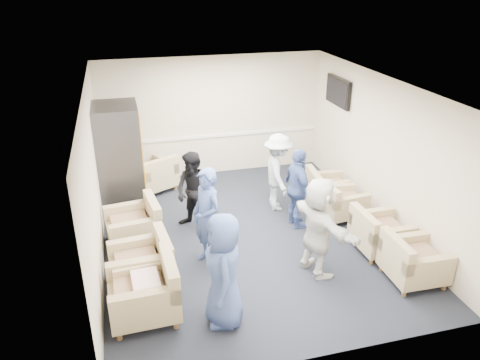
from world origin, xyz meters
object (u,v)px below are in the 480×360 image
object	(u,v)px
armchair_left_near	(148,293)
armchair_right_near	(411,262)
person_front_left	(224,271)
person_mid_left	(207,218)
armchair_right_midnear	(378,234)
armchair_right_far	(326,190)
person_mid_right	(298,189)
person_front_right	(318,227)
person_back_right	(278,172)
armchair_left_mid	(145,266)
armchair_corner	(154,176)
armchair_left_far	(137,226)
armchair_right_midfar	(339,202)
vending_machine	(120,159)
person_back_left	(194,192)

from	to	relation	value
armchair_left_near	armchair_right_near	world-z (taller)	armchair_left_near
person_front_left	person_mid_left	bearing A→B (deg)	-175.18
armchair_right_midnear	armchair_right_far	bearing A→B (deg)	2.65
armchair_right_far	person_mid_right	world-z (taller)	person_mid_right
person_mid_left	armchair_right_near	bearing A→B (deg)	40.87
armchair_right_far	person_mid_left	bearing A→B (deg)	123.94
armchair_right_far	person_front_right	xyz separation A→B (m)	(-1.12, -2.11, 0.49)
armchair_right_midnear	person_back_right	world-z (taller)	person_back_right
person_front_left	person_mid_left	xyz separation A→B (m)	(0.06, 1.42, 0.01)
armchair_left_mid	armchair_right_midnear	bearing A→B (deg)	84.02
armchair_right_near	armchair_corner	world-z (taller)	armchair_corner
armchair_left_mid	person_front_left	size ratio (longest dim) A/B	0.58
armchair_left_far	person_mid_right	size ratio (longest dim) A/B	0.64
armchair_right_near	armchair_right_midfar	bearing A→B (deg)	5.84
vending_machine	person_front_right	size ratio (longest dim) A/B	1.32
armchair_left_far	armchair_right_midnear	size ratio (longest dim) A/B	1.17
armchair_left_near	armchair_right_midnear	distance (m)	3.90
vending_machine	person_mid_left	world-z (taller)	vending_machine
armchair_left_near	person_mid_left	bearing A→B (deg)	133.28
armchair_left_near	armchair_right_far	size ratio (longest dim) A/B	1.09
armchair_right_midfar	vending_machine	size ratio (longest dim) A/B	0.41
armchair_corner	armchair_right_midnear	bearing A→B (deg)	107.87
armchair_left_mid	person_mid_left	bearing A→B (deg)	104.03
armchair_right_far	person_mid_right	distance (m)	1.20
person_mid_left	person_back_left	world-z (taller)	person_mid_left
armchair_right_near	person_mid_left	world-z (taller)	person_mid_left
armchair_right_midnear	person_mid_right	world-z (taller)	person_mid_right
armchair_right_midfar	armchair_right_far	world-z (taller)	armchair_right_far
armchair_left_near	person_front_left	size ratio (longest dim) A/B	0.58
armchair_left_near	armchair_left_far	distance (m)	1.91
armchair_left_far	person_mid_left	world-z (taller)	person_mid_left
armchair_right_midnear	person_front_left	xyz separation A→B (m)	(-2.87, -1.03, 0.48)
armchair_corner	armchair_right_midfar	bearing A→B (deg)	119.92
armchair_left_far	person_front_left	size ratio (longest dim) A/B	0.60
armchair_right_midnear	person_back_right	distance (m)	2.27
armchair_right_midfar	person_back_right	distance (m)	1.30
armchair_right_near	vending_machine	xyz separation A→B (m)	(-4.12, 3.53, 0.74)
armchair_left_mid	armchair_right_midnear	distance (m)	3.83
armchair_corner	vending_machine	size ratio (longest dim) A/B	0.54
person_mid_left	person_mid_right	world-z (taller)	person_mid_left
armchair_right_midnear	armchair_corner	xyz separation A→B (m)	(-3.40, 3.38, 0.01)
person_mid_right	armchair_right_near	bearing A→B (deg)	-156.59
armchair_right_near	person_front_left	distance (m)	2.98
armchair_left_near	armchair_right_midfar	bearing A→B (deg)	114.98
person_front_right	person_front_left	bearing A→B (deg)	102.06
person_front_right	armchair_left_mid	bearing A→B (deg)	70.83
armchair_corner	person_mid_left	bearing A→B (deg)	73.80
person_mid_left	person_mid_right	size ratio (longest dim) A/B	1.08
armchair_left_mid	armchair_right_midnear	world-z (taller)	armchair_left_mid
armchair_left_far	person_back_left	xyz separation A→B (m)	(1.05, 0.27, 0.40)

